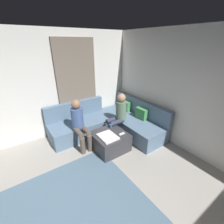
# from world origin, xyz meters

# --- Properties ---
(wall_back) EXTENTS (6.00, 0.12, 2.70)m
(wall_back) POSITION_xyz_m (0.00, 2.94, 1.35)
(wall_back) COLOR silver
(wall_back) RESTS_ON ground_plane
(wall_left) EXTENTS (0.12, 6.00, 2.70)m
(wall_left) POSITION_xyz_m (-2.94, 0.00, 1.35)
(wall_left) COLOR silver
(wall_left) RESTS_ON ground_plane
(curtain_panel) EXTENTS (0.06, 1.10, 2.50)m
(curtain_panel) POSITION_xyz_m (-2.84, 1.30, 1.25)
(curtain_panel) COLOR #726659
(curtain_panel) RESTS_ON ground_plane
(sectional_couch) EXTENTS (2.10, 2.55, 0.87)m
(sectional_couch) POSITION_xyz_m (-2.08, 1.88, 0.28)
(sectional_couch) COLOR slate
(sectional_couch) RESTS_ON ground_plane
(ottoman) EXTENTS (0.76, 0.76, 0.42)m
(ottoman) POSITION_xyz_m (-1.42, 1.42, 0.21)
(ottoman) COLOR #333338
(ottoman) RESTS_ON ground_plane
(folded_blanket) EXTENTS (0.44, 0.36, 0.04)m
(folded_blanket) POSITION_xyz_m (-1.32, 1.30, 0.44)
(folded_blanket) COLOR white
(folded_blanket) RESTS_ON ottoman
(coffee_mug) EXTENTS (0.08, 0.08, 0.10)m
(coffee_mug) POSITION_xyz_m (-1.64, 1.60, 0.47)
(coffee_mug) COLOR #334C72
(coffee_mug) RESTS_ON ottoman
(game_remote) EXTENTS (0.05, 0.15, 0.02)m
(game_remote) POSITION_xyz_m (-1.24, 1.64, 0.43)
(game_remote) COLOR white
(game_remote) RESTS_ON ottoman
(person_on_couch_back) EXTENTS (0.30, 0.60, 1.20)m
(person_on_couch_back) POSITION_xyz_m (-1.78, 1.93, 0.66)
(person_on_couch_back) COLOR #2D3347
(person_on_couch_back) RESTS_ON ground_plane
(person_on_couch_side) EXTENTS (0.60, 0.30, 1.20)m
(person_on_couch_side) POSITION_xyz_m (-1.93, 0.90, 0.66)
(person_on_couch_side) COLOR brown
(person_on_couch_side) RESTS_ON ground_plane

